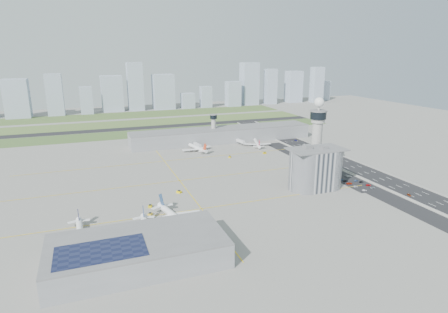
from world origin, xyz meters
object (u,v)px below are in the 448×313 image
object	(u,v)px
car_lot_9	(356,181)
tug_2	(150,206)
car_lot_4	(341,180)
car_lot_7	(369,185)
tug_1	(150,214)
airplane_near_b	(145,226)
car_hw_1	(331,158)
car_lot_0	(364,190)
car_lot_6	(373,188)
admin_building	(315,169)
airplane_far_b	(257,141)
car_lot_2	(349,183)
airplane_far_a	(197,145)
car_lot_8	(361,182)
jet_bridge_near_0	(84,246)
car_hw_0	(409,195)
jet_bridge_far_0	(195,145)
car_hw_2	(296,140)
tug_0	(81,235)
car_lot_10	(349,176)
tug_3	(179,192)
secondary_tower	(214,126)
car_lot_3	(346,181)
tug_5	(265,153)
jet_bridge_far_1	(237,141)
airplane_near_c	(175,213)
jet_bridge_near_1	(142,237)
car_hw_4	(263,131)
airplane_near_a	(80,229)
jet_bridge_near_2	(196,228)

from	to	relation	value
car_lot_9	tug_2	bearing A→B (deg)	82.80
car_lot_4	car_lot_7	distance (m)	21.82
tug_1	car_lot_9	distance (m)	165.41
airplane_near_b	car_hw_1	size ratio (longest dim) A/B	9.67
tug_2	car_hw_1	bearing A→B (deg)	-144.85
car_lot_0	car_lot_6	size ratio (longest dim) A/B	0.83
admin_building	tug_1	bearing A→B (deg)	-177.06
airplane_far_b	car_lot_2	xyz separation A→B (m)	(14.01, -138.88, -4.47)
car_lot_6	car_lot_9	size ratio (longest dim) A/B	1.24
airplane_far_a	car_lot_2	distance (m)	164.16
car_lot_4	car_lot_8	world-z (taller)	car_lot_4
jet_bridge_near_0	car_hw_0	size ratio (longest dim) A/B	3.84
tug_1	car_lot_2	distance (m)	155.97
airplane_far_a	tug_2	bearing A→B (deg)	139.45
jet_bridge_far_0	car_lot_2	size ratio (longest dim) A/B	2.96
car_lot_2	car_hw_2	bearing A→B (deg)	-6.45
tug_0	car_lot_8	size ratio (longest dim) A/B	1.01
car_lot_10	jet_bridge_near_0	bearing A→B (deg)	111.16
admin_building	car_lot_2	distance (m)	33.93
admin_building	airplane_far_a	size ratio (longest dim) A/B	1.05
tug_3	car_lot_9	size ratio (longest dim) A/B	1.00
tug_1	car_lot_4	world-z (taller)	tug_1
car_lot_8	secondary_tower	bearing A→B (deg)	20.21
tug_3	car_lot_9	xyz separation A→B (m)	(138.69, -24.29, -0.44)
car_lot_2	car_lot_3	distance (m)	6.33
car_lot_7	car_lot_9	xyz separation A→B (m)	(-2.24, 11.71, -0.07)
tug_2	car_lot_9	bearing A→B (deg)	-164.02
tug_5	car_lot_6	bearing A→B (deg)	-166.14
airplane_far_a	jet_bridge_far_0	xyz separation A→B (m)	(1.92, 14.43, -2.74)
jet_bridge_far_1	tug_0	bearing A→B (deg)	-53.41
jet_bridge_far_0	car_lot_4	distance (m)	166.78
airplane_near_c	tug_1	distance (m)	19.84
airplane_far_b	tug_2	size ratio (longest dim) A/B	11.28
jet_bridge_near_1	car_hw_1	xyz separation A→B (m)	(197.02, 103.29, -2.21)
jet_bridge_far_0	tug_2	world-z (taller)	jet_bridge_far_0
tug_2	car_hw_4	bearing A→B (deg)	-114.76
car_lot_6	airplane_near_a	bearing A→B (deg)	91.66
airplane_near_c	tug_0	world-z (taller)	airplane_near_c
car_lot_3	jet_bridge_near_1	bearing A→B (deg)	111.49
jet_bridge_near_2	tug_5	size ratio (longest dim) A/B	4.30
jet_bridge_near_2	tug_0	bearing A→B (deg)	84.59
jet_bridge_far_1	car_lot_7	size ratio (longest dim) A/B	3.16
car_lot_2	car_lot_9	world-z (taller)	car_lot_2
tug_2	car_lot_6	world-z (taller)	tug_2
tug_2	car_lot_9	size ratio (longest dim) A/B	0.93
jet_bridge_near_1	car_lot_7	size ratio (longest dim) A/B	3.16
airplane_near_b	car_lot_2	xyz separation A→B (m)	(162.94, 29.33, -4.61)
car_lot_7	car_lot_10	xyz separation A→B (m)	(-0.28, 22.63, 0.01)
tug_1	car_lot_2	xyz separation A→B (m)	(155.91, 4.13, -0.25)
car_lot_8	car_hw_1	world-z (taller)	car_hw_1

